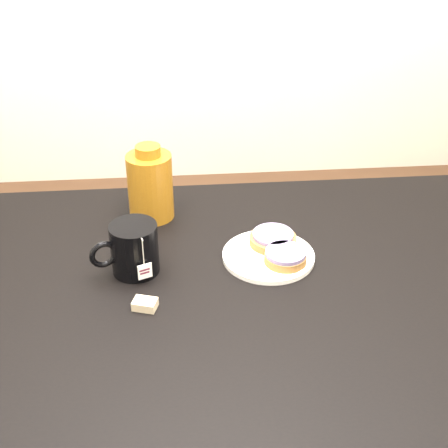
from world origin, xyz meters
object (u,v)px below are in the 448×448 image
(bagel_front, at_px, (285,257))
(bagel_back, at_px, (273,239))
(teabag_pouch, at_px, (145,304))
(bagel_package, at_px, (150,185))
(table, at_px, (220,320))
(plate, at_px, (268,255))
(mug, at_px, (133,248))

(bagel_front, bearing_deg, bagel_back, 101.86)
(bagel_front, distance_m, teabag_pouch, 0.32)
(teabag_pouch, bearing_deg, bagel_front, 21.54)
(bagel_back, relative_size, teabag_pouch, 3.21)
(teabag_pouch, bearing_deg, bagel_package, 88.40)
(teabag_pouch, bearing_deg, bagel_back, 34.19)
(table, relative_size, bagel_back, 9.70)
(table, relative_size, bagel_package, 7.63)
(bagel_back, distance_m, bagel_package, 0.32)
(plate, bearing_deg, table, -139.42)
(bagel_back, bearing_deg, bagel_front, -78.14)
(table, bearing_deg, plate, 40.58)
(plate, relative_size, mug, 1.28)
(bagel_front, relative_size, teabag_pouch, 2.48)
(table, xyz_separation_m, plate, (0.11, 0.10, 0.09))
(bagel_back, distance_m, mug, 0.31)
(mug, bearing_deg, bagel_package, 59.38)
(mug, bearing_deg, table, -45.66)
(bagel_front, height_order, mug, mug)
(bagel_front, relative_size, mug, 0.72)
(table, xyz_separation_m, teabag_pouch, (-0.15, -0.05, 0.09))
(bagel_front, bearing_deg, plate, 133.61)
(bagel_front, height_order, teabag_pouch, bagel_front)
(plate, distance_m, mug, 0.29)
(bagel_front, height_order, bagel_package, bagel_package)
(plate, xyz_separation_m, mug, (-0.29, -0.02, 0.05))
(plate, bearing_deg, mug, -175.75)
(teabag_pouch, distance_m, bagel_package, 0.36)
(bagel_front, bearing_deg, teabag_pouch, -158.46)
(plate, height_order, bagel_back, bagel_back)
(bagel_back, height_order, bagel_package, bagel_package)
(bagel_front, distance_m, bagel_package, 0.37)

